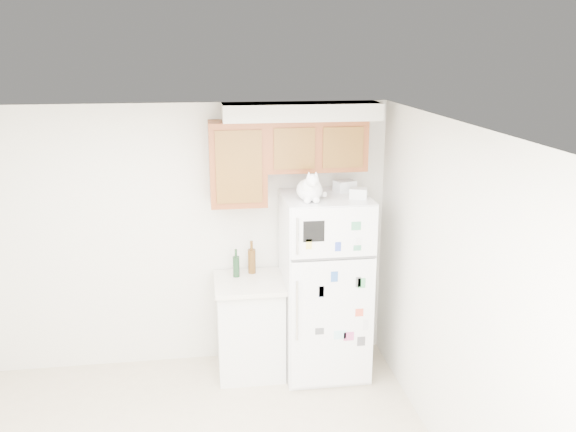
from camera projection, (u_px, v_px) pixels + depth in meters
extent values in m
cube|color=silver|center=(185.00, 238.00, 5.70)|extent=(3.80, 0.04, 2.50)
cube|color=silver|center=(468.00, 316.00, 4.06)|extent=(0.04, 4.00, 2.50)
cube|color=white|center=(169.00, 135.00, 3.46)|extent=(3.80, 4.00, 0.04)
cube|color=brown|center=(315.00, 145.00, 5.46)|extent=(0.90, 0.33, 0.45)
cube|color=brown|center=(238.00, 164.00, 5.41)|extent=(0.50, 0.33, 0.75)
cube|color=silver|center=(302.00, 111.00, 5.38)|extent=(1.40, 0.37, 0.15)
cube|color=white|center=(324.00, 285.00, 5.62)|extent=(0.76, 0.72, 1.70)
cube|color=white|center=(335.00, 233.00, 5.10)|extent=(0.74, 0.03, 0.44)
cube|color=white|center=(333.00, 324.00, 5.32)|extent=(0.74, 0.03, 1.19)
cube|color=#59595B|center=(334.00, 258.00, 5.16)|extent=(0.74, 0.03, 0.02)
cylinder|color=silver|center=(297.00, 236.00, 5.03)|extent=(0.02, 0.02, 0.32)
cylinder|color=silver|center=(297.00, 311.00, 5.21)|extent=(0.02, 0.02, 0.55)
cube|color=black|center=(314.00, 231.00, 5.05)|extent=(0.18, 0.00, 0.18)
cube|color=white|center=(316.00, 282.00, 5.17)|extent=(0.22, 0.00, 0.28)
cube|color=#44975E|center=(362.00, 283.00, 5.24)|extent=(0.07, 0.00, 0.09)
cube|color=#4B4C50|center=(320.00, 331.00, 5.30)|extent=(0.08, 0.00, 0.06)
cube|color=#3360B4|center=(321.00, 292.00, 5.20)|extent=(0.05, 0.00, 0.10)
cube|color=silver|center=(359.00, 241.00, 5.13)|extent=(0.05, 0.00, 0.06)
cube|color=#4F5055|center=(358.00, 282.00, 5.23)|extent=(0.05, 0.00, 0.09)
cube|color=silver|center=(366.00, 325.00, 5.35)|extent=(0.05, 0.00, 0.10)
cube|color=#4E4C52|center=(361.00, 341.00, 5.39)|extent=(0.07, 0.00, 0.09)
cube|color=#3147AD|center=(338.00, 247.00, 5.12)|extent=(0.05, 0.00, 0.08)
cube|color=#419065|center=(356.00, 226.00, 5.09)|extent=(0.08, 0.00, 0.07)
cube|color=#2854A1|center=(334.00, 277.00, 5.18)|extent=(0.06, 0.00, 0.09)
cube|color=#DF5137|center=(359.00, 313.00, 5.31)|extent=(0.07, 0.00, 0.07)
cube|color=#A5E0EA|center=(340.00, 335.00, 5.34)|extent=(0.11, 0.00, 0.08)
cube|color=#EDD253|center=(309.00, 244.00, 5.07)|extent=(0.05, 0.00, 0.09)
cube|color=#3D8664|center=(357.00, 248.00, 5.14)|extent=(0.07, 0.00, 0.05)
cube|color=#BE4C86|center=(349.00, 336.00, 5.36)|extent=(0.09, 0.00, 0.08)
cube|color=white|center=(250.00, 328.00, 5.70)|extent=(0.60, 0.60, 0.88)
cube|color=white|center=(249.00, 283.00, 5.55)|extent=(0.64, 0.64, 0.04)
ellipsoid|color=white|center=(309.00, 190.00, 5.23)|extent=(0.22, 0.30, 0.19)
ellipsoid|color=white|center=(311.00, 187.00, 5.14)|extent=(0.16, 0.13, 0.18)
sphere|color=white|center=(312.00, 181.00, 5.07)|extent=(0.11, 0.11, 0.11)
cone|color=white|center=(309.00, 174.00, 5.05)|extent=(0.04, 0.04, 0.04)
cone|color=white|center=(316.00, 174.00, 5.06)|extent=(0.04, 0.04, 0.04)
cone|color=#D88C8C|center=(309.00, 175.00, 5.05)|extent=(0.02, 0.02, 0.03)
cone|color=#D88C8C|center=(316.00, 175.00, 5.06)|extent=(0.02, 0.02, 0.03)
sphere|color=white|center=(313.00, 184.00, 5.03)|extent=(0.05, 0.05, 0.05)
sphere|color=white|center=(307.00, 200.00, 5.13)|extent=(0.06, 0.06, 0.06)
sphere|color=white|center=(316.00, 200.00, 5.14)|extent=(0.06, 0.06, 0.06)
cylinder|color=white|center=(318.00, 194.00, 5.36)|extent=(0.14, 0.19, 0.06)
cube|color=white|center=(345.00, 186.00, 5.55)|extent=(0.21, 0.18, 0.10)
cube|color=white|center=(358.00, 193.00, 5.30)|extent=(0.18, 0.15, 0.09)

